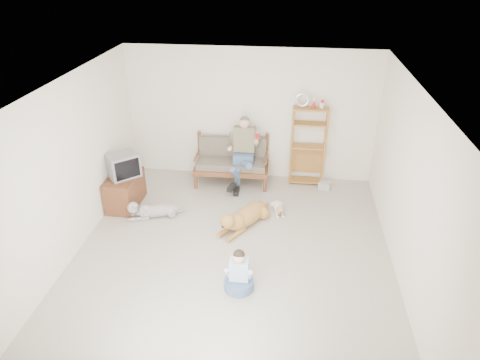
# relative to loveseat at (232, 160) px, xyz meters

# --- Properties ---
(floor) EXTENTS (5.50, 5.50, 0.00)m
(floor) POSITION_rel_loveseat_xyz_m (0.34, -2.40, -0.49)
(floor) COLOR beige
(floor) RESTS_ON ground
(ceiling) EXTENTS (5.50, 5.50, 0.00)m
(ceiling) POSITION_rel_loveseat_xyz_m (0.34, -2.40, 2.21)
(ceiling) COLOR silver
(ceiling) RESTS_ON ground
(wall_back) EXTENTS (5.00, 0.00, 5.00)m
(wall_back) POSITION_rel_loveseat_xyz_m (0.34, 0.35, 0.86)
(wall_back) COLOR silver
(wall_back) RESTS_ON ground
(wall_front) EXTENTS (5.00, 0.00, 5.00)m
(wall_front) POSITION_rel_loveseat_xyz_m (0.34, -5.15, 0.86)
(wall_front) COLOR silver
(wall_front) RESTS_ON ground
(wall_left) EXTENTS (0.00, 5.50, 5.50)m
(wall_left) POSITION_rel_loveseat_xyz_m (-2.16, -2.40, 0.86)
(wall_left) COLOR silver
(wall_left) RESTS_ON ground
(wall_right) EXTENTS (0.00, 5.50, 5.50)m
(wall_right) POSITION_rel_loveseat_xyz_m (2.84, -2.40, 0.86)
(wall_right) COLOR silver
(wall_right) RESTS_ON ground
(loveseat) EXTENTS (1.52, 0.74, 0.95)m
(loveseat) POSITION_rel_loveseat_xyz_m (0.00, 0.00, 0.00)
(loveseat) COLOR brown
(loveseat) RESTS_ON ground
(man) EXTENTS (0.55, 0.79, 1.28)m
(man) POSITION_rel_loveseat_xyz_m (0.23, -0.23, 0.18)
(man) COLOR slate
(man) RESTS_ON loveseat
(etagere) EXTENTS (0.72, 0.32, 1.91)m
(etagere) POSITION_rel_loveseat_xyz_m (1.52, 0.15, 0.35)
(etagere) COLOR #A06E32
(etagere) RESTS_ON ground
(book_stack) EXTENTS (0.27, 0.23, 0.15)m
(book_stack) POSITION_rel_loveseat_xyz_m (1.91, -0.09, -0.41)
(book_stack) COLOR silver
(book_stack) RESTS_ON ground
(tv_stand) EXTENTS (0.52, 0.91, 0.60)m
(tv_stand) POSITION_rel_loveseat_xyz_m (-1.88, -1.16, -0.19)
(tv_stand) COLOR brown
(tv_stand) RESTS_ON ground
(crt_tv) EXTENTS (0.68, 0.67, 0.44)m
(crt_tv) POSITION_rel_loveseat_xyz_m (-1.85, -1.13, 0.34)
(crt_tv) COLOR gray
(crt_tv) RESTS_ON tv_stand
(wall_outlet) EXTENTS (0.12, 0.02, 0.08)m
(wall_outlet) POSITION_rel_loveseat_xyz_m (-0.91, 0.34, -0.19)
(wall_outlet) COLOR white
(wall_outlet) RESTS_ON ground
(golden_retriever) EXTENTS (0.86, 1.27, 0.43)m
(golden_retriever) POSITION_rel_loveseat_xyz_m (0.42, -1.61, -0.31)
(golden_retriever) COLOR #A8733A
(golden_retriever) RESTS_ON ground
(shaggy_dog) EXTENTS (1.09, 0.52, 0.34)m
(shaggy_dog) POSITION_rel_loveseat_xyz_m (-1.25, -1.51, -0.35)
(shaggy_dog) COLOR white
(shaggy_dog) RESTS_ON ground
(terrier) EXTENTS (0.26, 0.60, 0.23)m
(terrier) POSITION_rel_loveseat_xyz_m (1.02, -1.10, -0.39)
(terrier) COLOR white
(terrier) RESTS_ON ground
(child) EXTENTS (0.43, 0.43, 0.67)m
(child) POSITION_rel_loveseat_xyz_m (0.54, -3.17, -0.24)
(child) COLOR slate
(child) RESTS_ON ground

